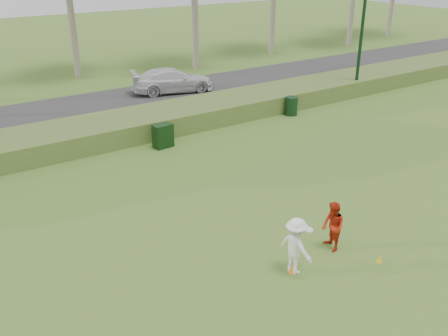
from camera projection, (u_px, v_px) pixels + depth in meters
ground at (304, 259)px, 13.83m from camera, size 120.00×120.00×0.00m
reed_strip at (126, 126)px, 22.76m from camera, size 80.00×3.00×0.90m
park_road at (89, 109)px, 26.72m from camera, size 80.00×6.00×0.06m
player_white at (296, 246)px, 12.97m from camera, size 0.88×1.09×1.60m
player_red at (333, 227)px, 14.01m from camera, size 0.72×0.83×1.46m
cone_orange at (293, 268)px, 13.21m from camera, size 0.22×0.22×0.25m
cone_yellow at (380, 259)px, 13.67m from camera, size 0.18×0.18×0.20m
utility_cabinet at (163, 136)px, 21.43m from camera, size 0.87×0.60×1.02m
trash_bin at (291, 106)px, 25.63m from camera, size 0.71×0.71×0.95m
car_right at (172, 80)px, 29.48m from camera, size 5.11×3.05×1.39m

